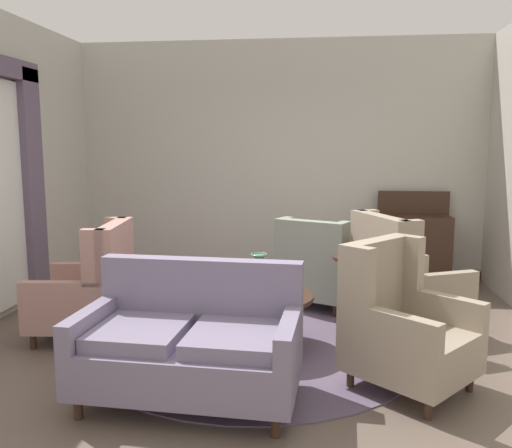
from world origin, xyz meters
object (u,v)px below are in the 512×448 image
porcelain_vase (259,275)px  armchair_beside_settee (402,283)px  armchair_near_window (319,269)px  side_table (358,288)px  coffee_table (259,303)px  settee (191,344)px  armchair_near_sideboard (402,327)px  armchair_far_left (91,289)px  sideboard (414,244)px

porcelain_vase → armchair_beside_settee: armchair_beside_settee is taller
porcelain_vase → armchair_beside_settee: size_ratio=0.30×
armchair_near_window → side_table: (0.36, -0.84, 0.03)m
porcelain_vase → side_table: (0.88, 0.39, -0.19)m
armchair_beside_settee → armchair_near_window: (-0.78, 0.64, -0.03)m
coffee_table → settee: settee is taller
settee → armchair_near_sideboard: size_ratio=1.42×
armchair_beside_settee → armchair_far_left: (-2.87, -0.52, -0.01)m
coffee_table → armchair_far_left: (-1.58, 0.12, 0.04)m
armchair_far_left → porcelain_vase: bearing=80.6°
coffee_table → porcelain_vase: porcelain_vase is taller
porcelain_vase → sideboard: 2.93m
porcelain_vase → settee: size_ratio=0.23×
porcelain_vase → armchair_far_left: armchair_far_left is taller
settee → side_table: 1.90m
armchair_near_window → side_table: bearing=137.4°
armchair_far_left → side_table: size_ratio=1.42×
settee → armchair_beside_settee: armchair_beside_settee is taller
coffee_table → settee: bearing=-109.9°
armchair_far_left → side_table: bearing=90.7°
armchair_far_left → sideboard: bearing=118.5°
armchair_beside_settee → coffee_table: bearing=92.1°
settee → armchair_beside_settee: size_ratio=1.35×
armchair_far_left → armchair_beside_settee: bearing=93.7°
armchair_near_window → armchair_far_left: bearing=53.1°
porcelain_vase → armchair_near_sideboard: size_ratio=0.32×
armchair_near_window → settee: bearing=93.2°
porcelain_vase → sideboard: (1.71, 2.38, -0.13)m
coffee_table → side_table: size_ratio=1.25×
armchair_far_left → armchair_near_window: armchair_far_left is taller
coffee_table → porcelain_vase: size_ratio=2.73×
armchair_beside_settee → armchair_near_sideboard: armchair_beside_settee is taller
coffee_table → porcelain_vase: bearing=102.2°
armchair_beside_settee → sideboard: (0.41, 1.79, 0.05)m
armchair_far_left → side_table: 2.47m
porcelain_vase → armchair_far_left: 1.58m
armchair_near_window → armchair_beside_settee: bearing=164.9°
coffee_table → settee: (-0.36, -1.01, -0.00)m
armchair_beside_settee → porcelain_vase: bearing=90.4°
armchair_near_window → armchair_near_sideboard: bearing=131.7°
coffee_table → armchair_near_window: armchair_near_window is taller
armchair_beside_settee → side_table: (-0.42, -0.20, -0.01)m
settee → armchair_near_window: 2.45m
settee → armchair_near_window: (0.87, 2.28, 0.02)m
armchair_far_left → sideboard: (3.27, 2.30, 0.06)m
armchair_far_left → armchair_near_sideboard: 2.79m
porcelain_vase → side_table: size_ratio=0.46×
sideboard → settee: bearing=-121.0°
armchair_beside_settee → armchair_near_sideboard: size_ratio=1.06×
armchair_far_left → side_table: (2.45, 0.32, 0.01)m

